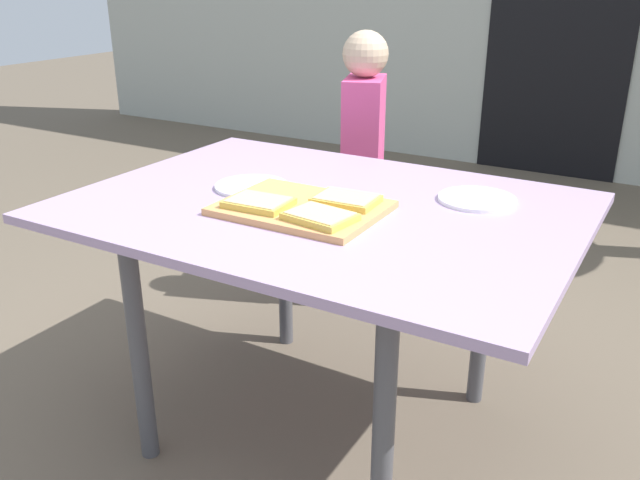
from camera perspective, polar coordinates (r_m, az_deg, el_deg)
ground_plane at (r=2.09m, az=0.17°, el=-15.46°), size 16.00×16.00×0.00m
house_door at (r=4.62m, az=19.98°, el=17.43°), size 0.90×0.02×2.00m
dining_table at (r=1.78m, az=0.19°, el=0.88°), size 1.31×0.95×0.71m
cutting_board at (r=1.69m, az=-1.57°, el=2.76°), size 0.40×0.30×0.02m
pizza_slice_near_right at (r=1.58m, az=0.02°, el=2.04°), size 0.17×0.14×0.02m
pizza_slice_far_right at (r=1.70m, az=2.25°, el=3.48°), size 0.16×0.12×0.02m
pizza_slice_near_left at (r=1.68m, az=-5.27°, el=3.21°), size 0.16×0.12×0.02m
plate_white_right at (r=1.82m, az=13.27°, el=3.43°), size 0.21×0.21×0.01m
plate_white_left at (r=1.89m, az=-5.88°, el=4.60°), size 0.21×0.21×0.01m
child_left at (r=2.60m, az=3.70°, el=7.41°), size 0.21×0.27×1.08m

